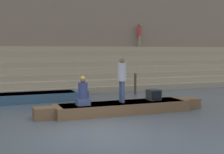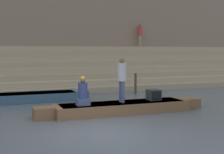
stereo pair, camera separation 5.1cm
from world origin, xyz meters
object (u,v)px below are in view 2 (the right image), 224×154
Objects in this scene: rowboat_main at (123,107)px; tv_set at (154,95)px; person_rowing at (83,94)px; mooring_post at (136,84)px; moored_boat_shore at (36,97)px; person_on_steps at (140,34)px; person_standing at (122,77)px.

tv_set reaches higher than rowboat_main.
person_rowing is 6.31m from mooring_post.
person_on_steps is (8.63, 6.54, 3.51)m from moored_boat_shore.
tv_set is at bearing 8.99° from person_rowing.
mooring_post is at bearing -160.46° from person_on_steps.
person_standing is 5.03m from moored_boat_shore.
moored_boat_shore is at bearing -174.76° from mooring_post.
moored_boat_shore is (-4.23, 3.94, -0.41)m from tv_set.
rowboat_main is 13.46× the size of tv_set.
mooring_post is at bearing 59.28° from rowboat_main.
person_on_steps reaches higher than moored_boat_shore.
person_on_steps reaches higher than rowboat_main.
moored_boat_shore is 5.52m from mooring_post.
person_standing is at bearing -49.97° from moored_boat_shore.
person_rowing is at bearing -159.98° from person_standing.
person_standing reaches higher than tv_set.
person_rowing is at bearing -167.88° from person_on_steps.
tv_set is at bearing -37.74° from moored_boat_shore.
person_on_steps is at bearing 60.89° from person_rowing.
tv_set is (3.04, 0.17, -0.22)m from person_rowing.
person_on_steps is at bearing 77.53° from person_standing.
person_rowing is 0.21× the size of moored_boat_shore.
rowboat_main is at bearing -174.85° from tv_set.
person_rowing is (-1.60, -0.10, -0.56)m from person_standing.
person_standing is at bearing -161.90° from person_on_steps.
person_rowing is (-1.63, -0.08, 0.63)m from rowboat_main.
person_standing is at bearing -120.84° from mooring_post.
rowboat_main is at bearing -161.71° from person_on_steps.
mooring_post is at bearing 75.67° from person_standing.
mooring_post is at bearing 75.73° from tv_set.
person_rowing is at bearing -175.38° from tv_set.
rowboat_main is 1.47m from tv_set.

